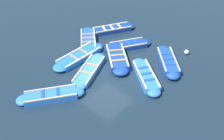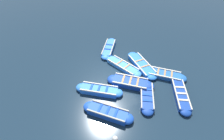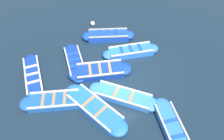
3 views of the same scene
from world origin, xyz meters
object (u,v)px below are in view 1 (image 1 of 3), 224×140
Objects in this scene: buoy_orange_near at (187,52)px; boat_stern_in at (51,96)px; boat_outer_left at (168,62)px; boat_alongside at (112,29)px; boat_bow_out at (117,58)px; boat_drifting at (128,45)px; boat_near_quay at (89,71)px; boat_outer_right at (146,76)px; boat_inner_gap at (88,40)px; boat_broadside at (79,57)px.

boat_stern_in is at bearing 160.04° from buoy_orange_near.
boat_outer_left is 0.86× the size of boat_alongside.
boat_bow_out is 1.63m from boat_drifting.
boat_alongside is 10.94× the size of buoy_orange_near.
boat_stern_in is at bearing -161.44° from boat_alongside.
boat_outer_right reaches higher than boat_near_quay.
boat_inner_gap reaches higher than boat_alongside.
boat_broadside is at bearing 155.85° from boat_drifting.
boat_drifting is 3.54m from boat_near_quay.
boat_inner_gap reaches higher than boat_near_quay.
boat_near_quay is (-4.34, -2.28, -0.01)m from boat_alongside.
boat_outer_left reaches higher than boat_inner_gap.
boat_stern_in is (-5.00, -2.59, 0.01)m from boat_inner_gap.
boat_drifting is at bearing 93.94° from boat_outer_left.
boat_stern_in is 8.76m from buoy_orange_near.
buoy_orange_near is at bearing -19.96° from boat_stern_in.
boat_broadside is 12.25× the size of buoy_orange_near.
boat_outer_right reaches higher than boat_alongside.
buoy_orange_near is (1.71, -0.26, -0.04)m from boat_outer_left.
boat_bow_out is at bearing -51.03° from boat_broadside.
boat_bow_out is 4.43m from buoy_orange_near.
boat_near_quay is at bearing 2.34° from boat_stern_in.
boat_broadside is at bearing -148.85° from boat_inner_gap.
boat_broadside is at bearing 70.50° from boat_near_quay.
boat_bow_out is 1.03× the size of boat_outer_right.
boat_stern_in is at bearing 150.39° from boat_outer_right.
boat_broadside reaches higher than boat_inner_gap.
boat_inner_gap is at bearing 27.43° from boat_stern_in.
boat_broadside is at bearing 106.89° from boat_outer_right.
boat_outer_right reaches higher than buoy_orange_near.
boat_bow_out is at bearing -163.93° from boat_drifting.
boat_stern_in reaches higher than boat_alongside.
boat_bow_out is at bearing 125.46° from boat_outer_left.
boat_near_quay is at bearing 169.69° from boat_bow_out.
boat_stern_in is (-7.12, -2.39, 0.01)m from boat_alongside.
boat_outer_right is at bearing -94.94° from boat_inner_gap.
boat_near_quay is 3.33m from boat_inner_gap.
boat_outer_right is (1.77, -2.70, 0.04)m from boat_near_quay.
boat_broadside reaches higher than boat_near_quay.
boat_outer_left is at bearing -4.09° from boat_outer_right.
boat_outer_right is 10.28× the size of buoy_orange_near.
boat_alongside is 0.89× the size of boat_broadside.
boat_drifting is (-0.20, 2.93, -0.05)m from boat_outer_left.
boat_outer_left reaches higher than boat_outer_right.
boat_outer_left reaches higher than boat_broadside.
boat_inner_gap reaches higher than boat_drifting.
boat_outer_right is (-1.97, 0.14, -0.02)m from boat_outer_left.
boat_alongside is 5.49m from buoy_orange_near.
boat_outer_right is at bearing -122.34° from boat_drifting.
boat_outer_left reaches higher than boat_alongside.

